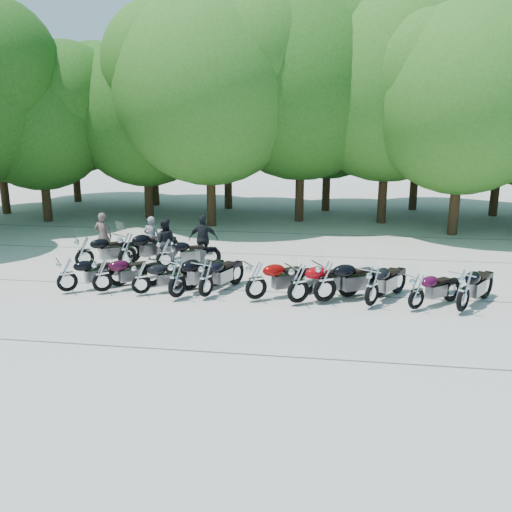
# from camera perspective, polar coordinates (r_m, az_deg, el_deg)

# --- Properties ---
(ground) EXTENTS (90.00, 90.00, 0.00)m
(ground) POSITION_cam_1_polar(r_m,az_deg,el_deg) (15.06, -0.82, -5.47)
(ground) COLOR #A29D92
(ground) RESTS_ON ground
(tree_1) EXTENTS (6.97, 6.97, 8.55)m
(tree_1) POSITION_cam_1_polar(r_m,az_deg,el_deg) (28.98, -21.92, 13.32)
(tree_1) COLOR #3A2614
(tree_1) RESTS_ON ground
(tree_2) EXTENTS (7.31, 7.31, 8.97)m
(tree_2) POSITION_cam_1_polar(r_m,az_deg,el_deg) (28.45, -11.65, 14.54)
(tree_2) COLOR #3A2614
(tree_2) RESTS_ON ground
(tree_3) EXTENTS (8.70, 8.70, 10.67)m
(tree_3) POSITION_cam_1_polar(r_m,az_deg,el_deg) (25.91, -4.97, 17.04)
(tree_3) COLOR #3A2614
(tree_3) RESTS_ON ground
(tree_4) EXTENTS (9.13, 9.13, 11.20)m
(tree_4) POSITION_cam_1_polar(r_m,az_deg,el_deg) (27.17, 4.84, 17.59)
(tree_4) COLOR #3A2614
(tree_4) RESTS_ON ground
(tree_5) EXTENTS (9.04, 9.04, 11.10)m
(tree_5) POSITION_cam_1_polar(r_m,az_deg,el_deg) (27.33, 13.81, 17.09)
(tree_5) COLOR #3A2614
(tree_5) RESTS_ON ground
(tree_6) EXTENTS (8.00, 8.00, 9.82)m
(tree_6) POSITION_cam_1_polar(r_m,az_deg,el_deg) (25.37, 21.07, 15.07)
(tree_6) COLOR #3A2614
(tree_6) RESTS_ON ground
(tree_9) EXTENTS (7.59, 7.59, 9.32)m
(tree_9) POSITION_cam_1_polar(r_m,az_deg,el_deg) (35.29, -18.93, 14.34)
(tree_9) COLOR #3A2614
(tree_9) RESTS_ON ground
(tree_10) EXTENTS (7.78, 7.78, 9.55)m
(tree_10) POSITION_cam_1_polar(r_m,az_deg,el_deg) (32.70, -10.95, 15.13)
(tree_10) COLOR #3A2614
(tree_10) RESTS_ON ground
(tree_11) EXTENTS (7.56, 7.56, 9.28)m
(tree_11) POSITION_cam_1_polar(r_m,az_deg,el_deg) (31.00, -3.05, 15.12)
(tree_11) COLOR #3A2614
(tree_11) RESTS_ON ground
(tree_12) EXTENTS (7.88, 7.88, 9.67)m
(tree_12) POSITION_cam_1_polar(r_m,az_deg,el_deg) (30.46, 7.67, 15.46)
(tree_12) COLOR #3A2614
(tree_12) RESTS_ON ground
(tree_13) EXTENTS (8.31, 8.31, 10.20)m
(tree_13) POSITION_cam_1_polar(r_m,az_deg,el_deg) (31.78, 16.90, 15.50)
(tree_13) COLOR #3A2614
(tree_13) RESTS_ON ground
(tree_14) EXTENTS (8.02, 8.02, 9.84)m
(tree_14) POSITION_cam_1_polar(r_m,az_deg,el_deg) (31.25, 24.73, 14.47)
(tree_14) COLOR #3A2614
(tree_14) RESTS_ON ground
(motorcycle_0) EXTENTS (2.11, 1.80, 1.21)m
(motorcycle_0) POSITION_cam_1_polar(r_m,az_deg,el_deg) (17.03, -19.31, -1.80)
(motorcycle_0) COLOR black
(motorcycle_0) RESTS_ON ground
(motorcycle_1) EXTENTS (2.09, 1.87, 1.22)m
(motorcycle_1) POSITION_cam_1_polar(r_m,az_deg,el_deg) (16.70, -15.90, -1.83)
(motorcycle_1) COLOR #31061A
(motorcycle_1) RESTS_ON ground
(motorcycle_2) EXTENTS (2.06, 1.56, 1.15)m
(motorcycle_2) POSITION_cam_1_polar(r_m,az_deg,el_deg) (16.24, -12.02, -2.18)
(motorcycle_2) COLOR black
(motorcycle_2) RESTS_ON ground
(motorcycle_3) EXTENTS (1.78, 2.48, 1.36)m
(motorcycle_3) POSITION_cam_1_polar(r_m,az_deg,el_deg) (15.68, -8.31, -2.19)
(motorcycle_3) COLOR black
(motorcycle_3) RESTS_ON ground
(motorcycle_4) EXTENTS (1.49, 2.33, 1.27)m
(motorcycle_4) POSITION_cam_1_polar(r_m,az_deg,el_deg) (15.67, -5.31, -2.29)
(motorcycle_4) COLOR black
(motorcycle_4) RESTS_ON ground
(motorcycle_5) EXTENTS (2.35, 1.88, 1.32)m
(motorcycle_5) POSITION_cam_1_polar(r_m,az_deg,el_deg) (15.37, 0.01, -2.47)
(motorcycle_5) COLOR #790604
(motorcycle_5) RESTS_ON ground
(motorcycle_6) EXTENTS (2.38, 1.91, 1.34)m
(motorcycle_6) POSITION_cam_1_polar(r_m,az_deg,el_deg) (15.10, 4.49, -2.77)
(motorcycle_6) COLOR #99050C
(motorcycle_6) RESTS_ON ground
(motorcycle_7) EXTENTS (2.53, 1.87, 1.40)m
(motorcycle_7) POSITION_cam_1_polar(r_m,az_deg,el_deg) (15.27, 7.30, -2.54)
(motorcycle_7) COLOR black
(motorcycle_7) RESTS_ON ground
(motorcycle_8) EXTENTS (1.81, 2.34, 1.31)m
(motorcycle_8) POSITION_cam_1_polar(r_m,az_deg,el_deg) (15.19, 12.14, -3.03)
(motorcycle_8) COLOR black
(motorcycle_8) RESTS_ON ground
(motorcycle_9) EXTENTS (1.96, 1.82, 1.16)m
(motorcycle_9) POSITION_cam_1_polar(r_m,az_deg,el_deg) (15.27, 16.57, -3.51)
(motorcycle_9) COLOR #390723
(motorcycle_9) RESTS_ON ground
(motorcycle_10) EXTENTS (1.92, 2.38, 1.34)m
(motorcycle_10) POSITION_cam_1_polar(r_m,az_deg,el_deg) (15.44, 21.04, -3.34)
(motorcycle_10) COLOR black
(motorcycle_10) RESTS_ON ground
(motorcycle_11) EXTENTS (2.23, 1.98, 1.30)m
(motorcycle_11) POSITION_cam_1_polar(r_m,az_deg,el_deg) (19.53, -17.66, 0.49)
(motorcycle_11) COLOR black
(motorcycle_11) RESTS_ON ground
(motorcycle_12) EXTENTS (2.09, 2.54, 1.44)m
(motorcycle_12) POSITION_cam_1_polar(r_m,az_deg,el_deg) (19.14, -13.44, 0.73)
(motorcycle_12) COLOR black
(motorcycle_12) RESTS_ON ground
(motorcycle_13) EXTENTS (2.27, 1.42, 1.23)m
(motorcycle_13) POSITION_cam_1_polar(r_m,az_deg,el_deg) (18.78, -9.54, 0.34)
(motorcycle_13) COLOR black
(motorcycle_13) RESTS_ON ground
(rider_0) EXTENTS (0.67, 0.47, 1.74)m
(rider_0) POSITION_cam_1_polar(r_m,az_deg,el_deg) (20.73, -15.79, 2.05)
(rider_0) COLOR brown
(rider_0) RESTS_ON ground
(rider_1) EXTENTS (0.85, 0.69, 1.65)m
(rider_1) POSITION_cam_1_polar(r_m,az_deg,el_deg) (19.57, -9.57, 1.54)
(rider_1) COLOR black
(rider_1) RESTS_ON ground
(rider_2) EXTENTS (1.08, 0.54, 1.78)m
(rider_2) POSITION_cam_1_polar(r_m,az_deg,el_deg) (19.46, -5.56, 1.79)
(rider_2) COLOR black
(rider_2) RESTS_ON ground
(rider_3) EXTENTS (0.62, 0.43, 1.63)m
(rider_3) POSITION_cam_1_polar(r_m,az_deg,el_deg) (20.18, -10.90, 1.85)
(rider_3) COLOR gray
(rider_3) RESTS_ON ground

